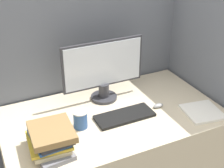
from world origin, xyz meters
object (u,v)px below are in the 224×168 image
at_px(monitor, 103,71).
at_px(book_stack, 50,139).
at_px(keyboard, 125,116).
at_px(coffee_cup, 80,119).
at_px(mouse, 158,106).

height_order(monitor, book_stack, monitor).
xyz_separation_m(keyboard, coffee_cup, (-0.29, 0.02, 0.05)).
distance_m(keyboard, mouse, 0.26).
xyz_separation_m(keyboard, book_stack, (-0.51, -0.11, 0.07)).
distance_m(monitor, coffee_cup, 0.40).
xyz_separation_m(monitor, keyboard, (0.02, -0.27, -0.21)).
height_order(keyboard, mouse, mouse).
distance_m(keyboard, book_stack, 0.53).
bearing_deg(keyboard, mouse, 1.74).
height_order(mouse, book_stack, book_stack).
bearing_deg(coffee_cup, book_stack, -148.78).
distance_m(monitor, keyboard, 0.34).
height_order(keyboard, coffee_cup, coffee_cup).
relative_size(monitor, coffee_cup, 5.06).
bearing_deg(monitor, book_stack, -141.60).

